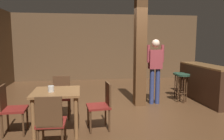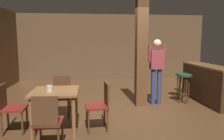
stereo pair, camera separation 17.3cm
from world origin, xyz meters
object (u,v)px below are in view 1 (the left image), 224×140
Objects in this scene: bar_stool_near at (183,81)px; bar_stool_mid at (179,79)px; dining_table at (57,99)px; chair_east at (102,103)px; bar_counter at (202,83)px; standing_person at (155,67)px; chair_north at (61,94)px; chair_south at (51,121)px; napkin_cup at (51,89)px; chair_west at (10,107)px.

bar_stool_near is 0.61m from bar_stool_mid.
chair_east is (0.84, 0.00, -0.12)m from dining_table.
bar_counter is 0.63m from bar_stool_near.
chair_east is 0.52× the size of standing_person.
chair_east is at bearing -147.46° from bar_stool_near.
chair_north is at bearing 135.49° from chair_east.
napkin_cup is at bearing 95.95° from chair_south.
chair_south is at bearing -139.42° from bar_stool_mid.
bar_counter is 2.85× the size of bar_stool_mid.
chair_south is 3.95m from bar_stool_near.
dining_table is 0.41× the size of bar_counter.
chair_west is (-0.83, 0.03, -0.12)m from dining_table.
bar_stool_near is at bearing 32.54° from chair_east.
bar_counter is at bearing 18.42° from chair_west.
chair_west is 4.91m from bar_counter.
chair_west is at bearing 179.16° from chair_east.
chair_north reaches higher than dining_table.
napkin_cup is at bearing -175.56° from chair_east.
chair_north is at bearing -168.75° from bar_counter.
chair_east is 0.98m from napkin_cup.
chair_north is 1.61m from chair_south.
bar_stool_mid is (3.35, 1.28, 0.04)m from chair_north.
chair_south is at bearing -84.05° from napkin_cup.
dining_table is 0.84m from chair_west.
napkin_cup is (-0.08, 0.72, 0.33)m from chair_south.
chair_east is at bearing -136.21° from standing_person.
dining_table is at bearing -154.76° from bar_stool_near.
chair_north is 1.22× the size of bar_stool_mid.
chair_west is 1.00× the size of chair_south.
chair_north is 3.27m from bar_stool_near.
chair_west is 1.16m from chair_north.
chair_east is 1.22× the size of bar_stool_mid.
napkin_cup is at bearing -147.87° from bar_stool_mid.
chair_west is 3.58m from standing_person.
bar_stool_near is (2.36, 1.51, 0.09)m from chair_east.
chair_west is 4.68m from bar_stool_mid.
chair_north is (0.01, 0.82, -0.12)m from dining_table.
chair_east is at bearing 0.26° from dining_table.
chair_east is 3.28m from bar_stool_mid.
bar_stool_near is at bearing 0.87° from standing_person.
chair_west reaches higher than dining_table.
standing_person reaches higher than chair_west.
chair_east is at bearing 4.44° from napkin_cup.
chair_south is 1.00× the size of chair_east.
standing_person is (2.48, 1.57, 0.17)m from napkin_cup.
standing_person is (1.56, 1.49, 0.50)m from chair_east.
chair_west is 4.30m from bar_stool_near.
chair_south is (0.82, -0.82, 0.00)m from chair_west.
chair_east reaches higher than napkin_cup.
chair_north and chair_east have the same top height.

